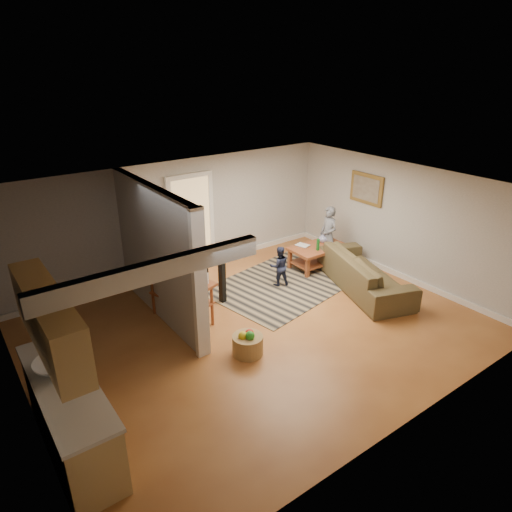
# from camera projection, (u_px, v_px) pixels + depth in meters

# --- Properties ---
(ground) EXTENTS (7.50, 7.50, 0.00)m
(ground) POSITION_uv_depth(u_px,v_px,m) (259.00, 328.00, 8.14)
(ground) COLOR brown
(ground) RESTS_ON ground
(room_shell) EXTENTS (7.54, 6.02, 2.52)m
(room_shell) POSITION_uv_depth(u_px,v_px,m) (190.00, 260.00, 7.30)
(room_shell) COLOR #A6A39F
(room_shell) RESTS_ON ground
(area_rug) EXTENTS (3.29, 2.65, 0.01)m
(area_rug) POSITION_uv_depth(u_px,v_px,m) (282.00, 285.00, 9.69)
(area_rug) COLOR black
(area_rug) RESTS_ON ground
(sofa) EXTENTS (1.76, 2.72, 0.74)m
(sofa) POSITION_uv_depth(u_px,v_px,m) (363.00, 288.00, 9.56)
(sofa) COLOR #4B3A25
(sofa) RESTS_ON ground
(coffee_table) EXTENTS (1.30, 0.78, 0.77)m
(coffee_table) POSITION_uv_depth(u_px,v_px,m) (318.00, 250.00, 10.41)
(coffee_table) COLOR brown
(coffee_table) RESTS_ON ground
(tv_console) EXTENTS (0.90, 1.43, 1.15)m
(tv_console) POSITION_uv_depth(u_px,v_px,m) (181.00, 282.00, 8.14)
(tv_console) COLOR brown
(tv_console) RESTS_ON ground
(speaker_left) EXTENTS (0.13, 0.13, 1.06)m
(speaker_left) POSITION_uv_depth(u_px,v_px,m) (222.00, 278.00, 8.81)
(speaker_left) COLOR black
(speaker_left) RESTS_ON ground
(speaker_right) EXTENTS (0.12, 0.12, 1.05)m
(speaker_right) POSITION_uv_depth(u_px,v_px,m) (143.00, 264.00, 9.39)
(speaker_right) COLOR black
(speaker_right) RESTS_ON ground
(toy_basket) EXTENTS (0.50, 0.50, 0.45)m
(toy_basket) POSITION_uv_depth(u_px,v_px,m) (248.00, 344.00, 7.37)
(toy_basket) COLOR #A48047
(toy_basket) RESTS_ON ground
(child) EXTENTS (0.37, 0.52, 1.36)m
(child) POSITION_uv_depth(u_px,v_px,m) (326.00, 262.00, 10.79)
(child) COLOR slate
(child) RESTS_ON ground
(toddler) EXTENTS (0.52, 0.46, 0.87)m
(toddler) POSITION_uv_depth(u_px,v_px,m) (279.00, 285.00, 9.70)
(toddler) COLOR #1C223B
(toddler) RESTS_ON ground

